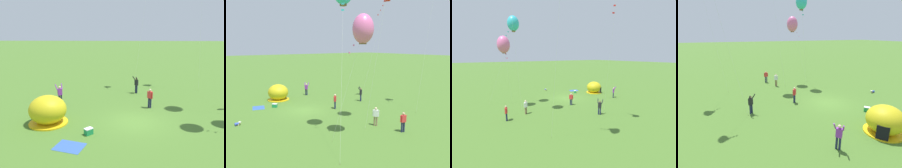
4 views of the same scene
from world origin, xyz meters
TOP-DOWN VIEW (x-y plane):
  - ground_plane at (0.00, 0.00)m, footprint 300.00×300.00m
  - popup_tent at (-6.42, -0.49)m, footprint 2.81×2.81m
  - picnic_blanket at (-4.08, -3.79)m, footprint 1.98×1.69m
  - cooler_box at (-3.19, -2.17)m, footprint 0.64×0.63m
  - toddler_crawling at (0.64, -6.98)m, footprint 0.27×0.55m
  - person_flying_kite at (0.50, 7.96)m, footprint 0.67×0.72m
  - person_strolling at (7.95, 3.13)m, footprint 0.50×0.41m
  - person_with_toddler at (10.34, 3.92)m, footprint 0.34×0.57m
  - person_arms_raised at (-6.76, 3.86)m, footprint 0.72×0.68m
  - person_near_tent at (1.41, 3.25)m, footprint 0.44×0.45m
  - kite_pink at (9.42, 0.09)m, footprint 1.82×2.75m
  - kite_cyan at (7.93, -0.56)m, footprint 4.18×3.54m

SIDE VIEW (x-z plane):
  - ground_plane at x=0.00m, z-range 0.00..0.00m
  - picnic_blanket at x=-4.08m, z-range 0.00..0.01m
  - toddler_crawling at x=0.64m, z-range 0.02..0.34m
  - cooler_box at x=-3.19m, z-range 0.00..0.44m
  - person_strolling at x=7.95m, z-range 0.10..1.82m
  - person_with_toddler at x=10.34m, z-range 0.10..1.82m
  - person_near_tent at x=1.41m, z-range 0.10..1.82m
  - popup_tent at x=-6.42m, z-range -0.05..2.05m
  - person_arms_raised at x=-6.76m, z-range 0.05..1.94m
  - person_flying_kite at x=0.50m, z-range 0.05..1.94m
  - kite_pink at x=9.42m, z-range 3.63..12.99m
  - kite_cyan at x=7.93m, z-range 5.03..17.02m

